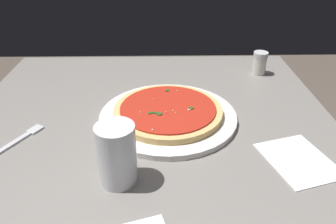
{
  "coord_description": "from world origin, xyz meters",
  "views": [
    {
      "loc": [
        0.66,
        0.03,
        1.2
      ],
      "look_at": [
        -0.06,
        0.05,
        0.77
      ],
      "focal_mm": 35.17,
      "sensor_mm": 36.0,
      "label": 1
    }
  ],
  "objects_px": {
    "parmesan_shaker": "(260,63)",
    "fork": "(14,143)",
    "cup_tall_drink": "(117,154)",
    "serving_plate": "(168,116)",
    "napkin_loose_left": "(298,160)",
    "pizza": "(168,111)"
  },
  "relations": [
    {
      "from": "cup_tall_drink",
      "to": "fork",
      "type": "relative_size",
      "value": 0.73
    },
    {
      "from": "napkin_loose_left",
      "to": "fork",
      "type": "distance_m",
      "value": 0.63
    },
    {
      "from": "napkin_loose_left",
      "to": "fork",
      "type": "relative_size",
      "value": 0.92
    },
    {
      "from": "pizza",
      "to": "fork",
      "type": "height_order",
      "value": "pizza"
    },
    {
      "from": "serving_plate",
      "to": "fork",
      "type": "xyz_separation_m",
      "value": [
        0.1,
        -0.35,
        -0.0
      ]
    },
    {
      "from": "pizza",
      "to": "napkin_loose_left",
      "type": "xyz_separation_m",
      "value": [
        0.17,
        0.27,
        -0.02
      ]
    },
    {
      "from": "serving_plate",
      "to": "pizza",
      "type": "distance_m",
      "value": 0.02
    },
    {
      "from": "serving_plate",
      "to": "parmesan_shaker",
      "type": "xyz_separation_m",
      "value": [
        -0.28,
        0.3,
        0.03
      ]
    },
    {
      "from": "parmesan_shaker",
      "to": "fork",
      "type": "bearing_deg",
      "value": -59.78
    },
    {
      "from": "napkin_loose_left",
      "to": "parmesan_shaker",
      "type": "xyz_separation_m",
      "value": [
        -0.46,
        0.03,
        0.04
      ]
    },
    {
      "from": "pizza",
      "to": "parmesan_shaker",
      "type": "bearing_deg",
      "value": 132.65
    },
    {
      "from": "serving_plate",
      "to": "parmesan_shaker",
      "type": "relative_size",
      "value": 4.71
    },
    {
      "from": "serving_plate",
      "to": "parmesan_shaker",
      "type": "height_order",
      "value": "parmesan_shaker"
    },
    {
      "from": "serving_plate",
      "to": "pizza",
      "type": "height_order",
      "value": "pizza"
    },
    {
      "from": "cup_tall_drink",
      "to": "fork",
      "type": "xyz_separation_m",
      "value": [
        -0.12,
        -0.25,
        -0.06
      ]
    },
    {
      "from": "napkin_loose_left",
      "to": "fork",
      "type": "xyz_separation_m",
      "value": [
        -0.07,
        -0.63,
        0.0
      ]
    },
    {
      "from": "fork",
      "to": "parmesan_shaker",
      "type": "height_order",
      "value": "parmesan_shaker"
    },
    {
      "from": "pizza",
      "to": "fork",
      "type": "distance_m",
      "value": 0.37
    },
    {
      "from": "cup_tall_drink",
      "to": "parmesan_shaker",
      "type": "height_order",
      "value": "cup_tall_drink"
    },
    {
      "from": "pizza",
      "to": "fork",
      "type": "bearing_deg",
      "value": -73.8
    },
    {
      "from": "serving_plate",
      "to": "fork",
      "type": "height_order",
      "value": "serving_plate"
    },
    {
      "from": "pizza",
      "to": "napkin_loose_left",
      "type": "bearing_deg",
      "value": 57.5
    }
  ]
}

